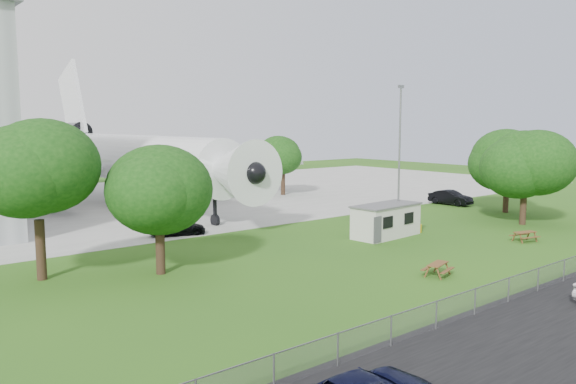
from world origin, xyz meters
TOP-DOWN VIEW (x-y plane):
  - ground at (0.00, 0.00)m, footprint 160.00×160.00m
  - concrete_apron at (0.00, 38.00)m, footprint 120.00×46.00m
  - airliner at (-2.00, 35.86)m, footprint 46.36×47.73m
  - site_cabin at (6.02, 5.57)m, footprint 6.85×3.20m
  - picnic_west at (-0.60, -4.20)m, footprint 2.14×1.93m
  - picnic_east at (12.82, -2.45)m, footprint 2.12×1.90m
  - fence at (0.00, -9.50)m, footprint 58.00×0.04m
  - lamp_mast at (8.20, 6.20)m, footprint 0.16×0.16m
  - tree_west_big at (-19.11, 9.80)m, footprint 7.44×7.44m
  - tree_west_small at (-13.18, 6.62)m, footprint 6.46×6.46m
  - tree_east_front at (19.67, 1.43)m, footprint 7.31×7.31m
  - tree_east_back at (24.99, 6.13)m, footprint 7.13×7.13m
  - tree_far_apron at (16.15, 31.53)m, footprint 5.96×5.96m
  - car_ne_hatch at (11.04, 10.97)m, footprint 4.47×4.82m
  - car_ne_sedan at (25.25, 12.91)m, footprint 1.96×4.96m
  - car_apron_van at (-6.76, 16.59)m, footprint 4.90×3.17m

SIDE VIEW (x-z plane):
  - ground at x=0.00m, z-range 0.00..0.00m
  - picnic_west at x=-0.60m, z-range -0.38..0.38m
  - picnic_east at x=12.82m, z-range -0.38..0.38m
  - fence at x=0.00m, z-range -0.65..0.65m
  - concrete_apron at x=0.00m, z-range 0.00..0.03m
  - car_apron_van at x=-6.76m, z-range 0.00..1.32m
  - car_ne_hatch at x=11.04m, z-range 0.00..1.60m
  - car_ne_sedan at x=25.25m, z-range 0.00..1.61m
  - site_cabin at x=6.02m, z-range 0.00..2.62m
  - tree_far_apron at x=16.15m, z-range 1.09..9.26m
  - tree_east_back at x=24.99m, z-range 0.84..9.68m
  - airliner at x=-2.00m, z-range -3.57..14.11m
  - tree_west_small at x=-13.18m, z-range 1.03..9.56m
  - tree_east_front at x=19.67m, z-range 0.87..9.95m
  - lamp_mast at x=8.20m, z-range 0.00..12.00m
  - tree_west_big at x=-19.11m, z-range 1.17..10.96m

